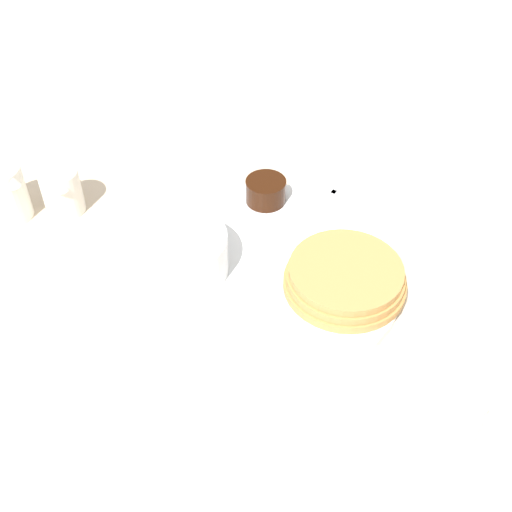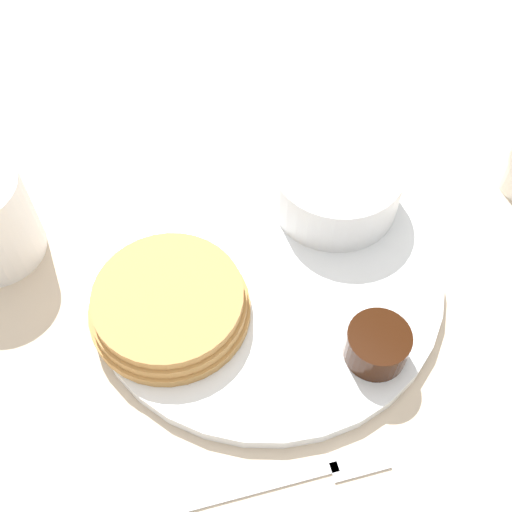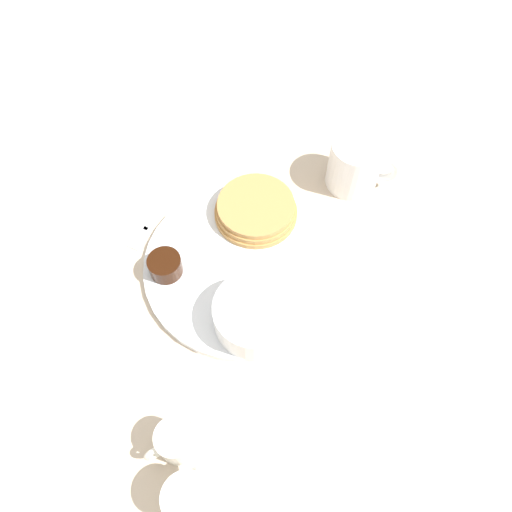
{
  "view_description": "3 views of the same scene",
  "coord_description": "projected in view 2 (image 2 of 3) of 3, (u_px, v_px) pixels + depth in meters",
  "views": [
    {
      "loc": [
        0.02,
        0.47,
        0.48
      ],
      "look_at": [
        0.01,
        -0.01,
        0.02
      ],
      "focal_mm": 45.0,
      "sensor_mm": 36.0,
      "label": 1
    },
    {
      "loc": [
        -0.22,
        -0.18,
        0.44
      ],
      "look_at": [
        -0.01,
        0.0,
        0.04
      ],
      "focal_mm": 45.0,
      "sensor_mm": 36.0,
      "label": 2
    },
    {
      "loc": [
        0.35,
        -0.04,
        0.62
      ],
      "look_at": [
        0.0,
        0.02,
        0.03
      ],
      "focal_mm": 35.0,
      "sensor_mm": 36.0,
      "label": 3
    }
  ],
  "objects": [
    {
      "name": "fork",
      "position": [
        309.0,
        474.0,
        0.43
      ],
      "size": [
        0.13,
        0.1,
        0.0
      ],
      "color": "silver",
      "rests_on": "ground_plane"
    },
    {
      "name": "plate",
      "position": [
        266.0,
        273.0,
        0.52
      ],
      "size": [
        0.29,
        0.29,
        0.01
      ],
      "color": "white",
      "rests_on": "ground_plane"
    },
    {
      "name": "butter_ramekin",
      "position": [
        370.0,
        190.0,
        0.54
      ],
      "size": [
        0.04,
        0.04,
        0.04
      ],
      "color": "white",
      "rests_on": "plate"
    },
    {
      "name": "bowl",
      "position": [
        341.0,
        186.0,
        0.53
      ],
      "size": [
        0.11,
        0.11,
        0.05
      ],
      "color": "white",
      "rests_on": "plate"
    },
    {
      "name": "syrup_cup",
      "position": [
        377.0,
        345.0,
        0.46
      ],
      "size": [
        0.05,
        0.05,
        0.03
      ],
      "color": "black",
      "rests_on": "plate"
    },
    {
      "name": "ground_plane",
      "position": [
        266.0,
        277.0,
        0.53
      ],
      "size": [
        4.0,
        4.0,
        0.0
      ],
      "primitive_type": "plane",
      "color": "#C6B299"
    },
    {
      "name": "pancake_stack",
      "position": [
        169.0,
        304.0,
        0.48
      ],
      "size": [
        0.12,
        0.12,
        0.03
      ],
      "color": "#B78447",
      "rests_on": "plate"
    }
  ]
}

